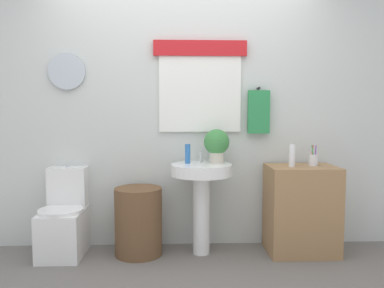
{
  "coord_description": "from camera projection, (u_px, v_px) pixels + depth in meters",
  "views": [
    {
      "loc": [
        -0.04,
        -2.45,
        1.26
      ],
      "look_at": [
        0.08,
        0.8,
        0.99
      ],
      "focal_mm": 35.33,
      "sensor_mm": 36.0,
      "label": 1
    }
  ],
  "objects": [
    {
      "name": "back_wall",
      "position": [
        183.0,
        108.0,
        3.58
      ],
      "size": [
        4.4,
        0.18,
        2.6
      ],
      "color": "silver",
      "rests_on": "ground_plane"
    },
    {
      "name": "toilet",
      "position": [
        65.0,
        221.0,
        3.37
      ],
      "size": [
        0.38,
        0.51,
        0.78
      ],
      "color": "white",
      "rests_on": "ground_plane"
    },
    {
      "name": "laundry_hamper",
      "position": [
        138.0,
        221.0,
        3.35
      ],
      "size": [
        0.42,
        0.42,
        0.6
      ],
      "primitive_type": "cylinder",
      "color": "brown",
      "rests_on": "ground_plane"
    },
    {
      "name": "pedestal_sink",
      "position": [
        201.0,
        186.0,
        3.35
      ],
      "size": [
        0.54,
        0.54,
        0.81
      ],
      "color": "white",
      "rests_on": "ground_plane"
    },
    {
      "name": "faucet",
      "position": [
        201.0,
        157.0,
        3.45
      ],
      "size": [
        0.03,
        0.03,
        0.1
      ],
      "primitive_type": "cylinder",
      "color": "silver",
      "rests_on": "pedestal_sink"
    },
    {
      "name": "wooden_cabinet",
      "position": [
        301.0,
        209.0,
        3.4
      ],
      "size": [
        0.6,
        0.44,
        0.79
      ],
      "primitive_type": "cube",
      "color": "#9E754C",
      "rests_on": "ground_plane"
    },
    {
      "name": "soap_bottle",
      "position": [
        188.0,
        154.0,
        3.37
      ],
      "size": [
        0.05,
        0.05,
        0.17
      ],
      "primitive_type": "cylinder",
      "color": "#2D6BB7",
      "rests_on": "pedestal_sink"
    },
    {
      "name": "potted_plant",
      "position": [
        217.0,
        144.0,
        3.38
      ],
      "size": [
        0.23,
        0.23,
        0.31
      ],
      "color": "beige",
      "rests_on": "pedestal_sink"
    },
    {
      "name": "lotion_bottle",
      "position": [
        292.0,
        156.0,
        3.31
      ],
      "size": [
        0.05,
        0.05,
        0.2
      ],
      "primitive_type": "cylinder",
      "color": "white",
      "rests_on": "wooden_cabinet"
    },
    {
      "name": "toothbrush_cup",
      "position": [
        313.0,
        160.0,
        3.38
      ],
      "size": [
        0.08,
        0.08,
        0.19
      ],
      "color": "silver",
      "rests_on": "wooden_cabinet"
    }
  ]
}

